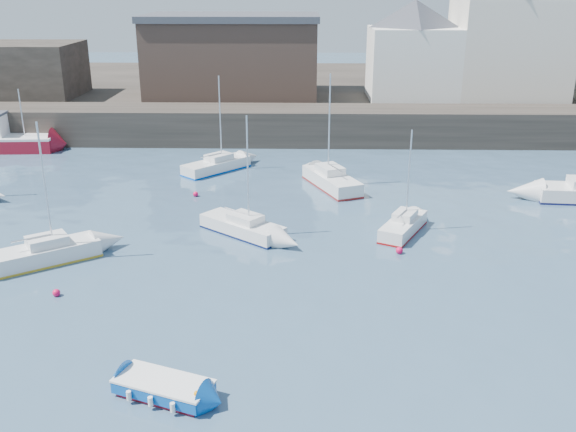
{
  "coord_description": "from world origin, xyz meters",
  "views": [
    {
      "loc": [
        0.73,
        -20.18,
        13.32
      ],
      "look_at": [
        0.0,
        12.0,
        1.5
      ],
      "focal_mm": 40.0,
      "sensor_mm": 36.0,
      "label": 1
    }
  ],
  "objects_px": {
    "blue_dinghy": "(164,387)",
    "sailboat_h": "(217,165)",
    "sailboat_a": "(44,253)",
    "sailboat_f": "(331,180)",
    "buoy_far": "(196,196)",
    "sailboat_b": "(243,226)",
    "buoy_near": "(57,296)",
    "fishing_boat": "(4,139)",
    "sailboat_c": "(403,225)",
    "buoy_mid": "(399,253)"
  },
  "relations": [
    {
      "from": "buoy_far",
      "to": "buoy_near",
      "type": "bearing_deg",
      "value": -105.68
    },
    {
      "from": "sailboat_a",
      "to": "buoy_mid",
      "type": "height_order",
      "value": "sailboat_a"
    },
    {
      "from": "buoy_far",
      "to": "sailboat_b",
      "type": "bearing_deg",
      "value": -60.62
    },
    {
      "from": "buoy_near",
      "to": "buoy_mid",
      "type": "distance_m",
      "value": 16.9
    },
    {
      "from": "sailboat_c",
      "to": "fishing_boat",
      "type": "bearing_deg",
      "value": 149.43
    },
    {
      "from": "sailboat_f",
      "to": "buoy_far",
      "type": "relative_size",
      "value": 22.11
    },
    {
      "from": "blue_dinghy",
      "to": "buoy_far",
      "type": "bearing_deg",
      "value": 96.2
    },
    {
      "from": "blue_dinghy",
      "to": "sailboat_f",
      "type": "bearing_deg",
      "value": 74.3
    },
    {
      "from": "buoy_near",
      "to": "sailboat_c",
      "type": "bearing_deg",
      "value": 25.8
    },
    {
      "from": "blue_dinghy",
      "to": "buoy_mid",
      "type": "distance_m",
      "value": 15.79
    },
    {
      "from": "buoy_near",
      "to": "fishing_boat",
      "type": "bearing_deg",
      "value": 117.85
    },
    {
      "from": "sailboat_b",
      "to": "sailboat_f",
      "type": "distance_m",
      "value": 10.21
    },
    {
      "from": "blue_dinghy",
      "to": "buoy_far",
      "type": "relative_size",
      "value": 10.54
    },
    {
      "from": "sailboat_h",
      "to": "buoy_far",
      "type": "relative_size",
      "value": 20.15
    },
    {
      "from": "buoy_far",
      "to": "sailboat_h",
      "type": "bearing_deg",
      "value": 84.06
    },
    {
      "from": "fishing_boat",
      "to": "sailboat_b",
      "type": "distance_m",
      "value": 28.27
    },
    {
      "from": "fishing_boat",
      "to": "buoy_far",
      "type": "xyz_separation_m",
      "value": [
        17.79,
        -11.78,
        -0.99
      ]
    },
    {
      "from": "sailboat_f",
      "to": "buoy_near",
      "type": "relative_size",
      "value": 22.08
    },
    {
      "from": "fishing_boat",
      "to": "buoy_mid",
      "type": "bearing_deg",
      "value": -35.0
    },
    {
      "from": "sailboat_b",
      "to": "buoy_far",
      "type": "bearing_deg",
      "value": 119.38
    },
    {
      "from": "sailboat_f",
      "to": "sailboat_h",
      "type": "distance_m",
      "value": 9.24
    },
    {
      "from": "fishing_boat",
      "to": "sailboat_b",
      "type": "relative_size",
      "value": 1.16
    },
    {
      "from": "sailboat_b",
      "to": "sailboat_c",
      "type": "distance_m",
      "value": 9.0
    },
    {
      "from": "sailboat_a",
      "to": "sailboat_b",
      "type": "bearing_deg",
      "value": 23.18
    },
    {
      "from": "blue_dinghy",
      "to": "buoy_far",
      "type": "height_order",
      "value": "blue_dinghy"
    },
    {
      "from": "sailboat_a",
      "to": "sailboat_c",
      "type": "bearing_deg",
      "value": 13.51
    },
    {
      "from": "fishing_boat",
      "to": "sailboat_a",
      "type": "relative_size",
      "value": 1.11
    },
    {
      "from": "sailboat_a",
      "to": "sailboat_f",
      "type": "height_order",
      "value": "sailboat_f"
    },
    {
      "from": "blue_dinghy",
      "to": "sailboat_h",
      "type": "relative_size",
      "value": 0.52
    },
    {
      "from": "sailboat_a",
      "to": "buoy_far",
      "type": "xyz_separation_m",
      "value": [
        5.93,
        10.69,
        -0.5
      ]
    },
    {
      "from": "sailboat_a",
      "to": "buoy_near",
      "type": "distance_m",
      "value": 4.11
    },
    {
      "from": "sailboat_f",
      "to": "buoy_mid",
      "type": "xyz_separation_m",
      "value": [
        3.07,
        -11.28,
        -0.54
      ]
    },
    {
      "from": "sailboat_h",
      "to": "blue_dinghy",
      "type": "bearing_deg",
      "value": -86.44
    },
    {
      "from": "sailboat_a",
      "to": "sailboat_f",
      "type": "xyz_separation_m",
      "value": [
        14.93,
        12.84,
        0.04
      ]
    },
    {
      "from": "fishing_boat",
      "to": "sailboat_a",
      "type": "distance_m",
      "value": 25.42
    },
    {
      "from": "buoy_near",
      "to": "buoy_mid",
      "type": "relative_size",
      "value": 0.93
    },
    {
      "from": "sailboat_b",
      "to": "sailboat_h",
      "type": "relative_size",
      "value": 0.97
    },
    {
      "from": "blue_dinghy",
      "to": "sailboat_f",
      "type": "height_order",
      "value": "sailboat_f"
    },
    {
      "from": "blue_dinghy",
      "to": "sailboat_a",
      "type": "distance_m",
      "value": 13.66
    },
    {
      "from": "sailboat_b",
      "to": "buoy_near",
      "type": "height_order",
      "value": "sailboat_b"
    },
    {
      "from": "sailboat_b",
      "to": "sailboat_f",
      "type": "height_order",
      "value": "sailboat_f"
    },
    {
      "from": "sailboat_b",
      "to": "buoy_near",
      "type": "xyz_separation_m",
      "value": [
        -7.71,
        -7.73,
        -0.44
      ]
    },
    {
      "from": "fishing_boat",
      "to": "sailboat_h",
      "type": "xyz_separation_m",
      "value": [
        18.42,
        -5.75,
        -0.53
      ]
    },
    {
      "from": "sailboat_a",
      "to": "blue_dinghy",
      "type": "bearing_deg",
      "value": -52.74
    },
    {
      "from": "sailboat_b",
      "to": "buoy_mid",
      "type": "xyz_separation_m",
      "value": [
        8.38,
        -2.56,
        -0.44
      ]
    },
    {
      "from": "sailboat_f",
      "to": "sailboat_h",
      "type": "height_order",
      "value": "sailboat_f"
    },
    {
      "from": "sailboat_f",
      "to": "buoy_near",
      "type": "xyz_separation_m",
      "value": [
        -13.02,
        -16.45,
        -0.54
      ]
    },
    {
      "from": "blue_dinghy",
      "to": "sailboat_b",
      "type": "distance_m",
      "value": 15.05
    },
    {
      "from": "blue_dinghy",
      "to": "sailboat_a",
      "type": "xyz_separation_m",
      "value": [
        -8.27,
        10.87,
        0.15
      ]
    },
    {
      "from": "sailboat_a",
      "to": "buoy_near",
      "type": "height_order",
      "value": "sailboat_a"
    }
  ]
}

